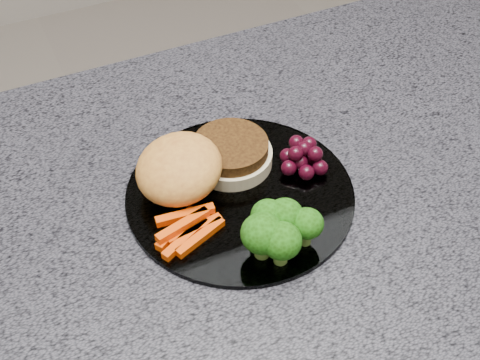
# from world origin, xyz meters

# --- Properties ---
(countertop) EXTENTS (1.20, 0.60, 0.04)m
(countertop) POSITION_xyz_m (0.00, 0.00, 0.88)
(countertop) COLOR #44434C
(countertop) RESTS_ON island_cabinet
(plate) EXTENTS (0.26, 0.26, 0.01)m
(plate) POSITION_xyz_m (-0.03, -0.01, 0.90)
(plate) COLOR white
(plate) RESTS_ON countertop
(burger) EXTENTS (0.19, 0.14, 0.05)m
(burger) POSITION_xyz_m (-0.06, 0.03, 0.93)
(burger) COLOR beige
(burger) RESTS_ON plate
(carrot_sticks) EXTENTS (0.08, 0.06, 0.02)m
(carrot_sticks) POSITION_xyz_m (-0.10, -0.04, 0.91)
(carrot_sticks) COLOR #E54303
(carrot_sticks) RESTS_ON plate
(broccoli) EXTENTS (0.09, 0.08, 0.05)m
(broccoli) POSITION_xyz_m (-0.02, -0.10, 0.94)
(broccoli) COLOR olive
(broccoli) RESTS_ON plate
(grape_bunch) EXTENTS (0.05, 0.06, 0.03)m
(grape_bunch) POSITION_xyz_m (0.06, -0.00, 0.92)
(grape_bunch) COLOR black
(grape_bunch) RESTS_ON plate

